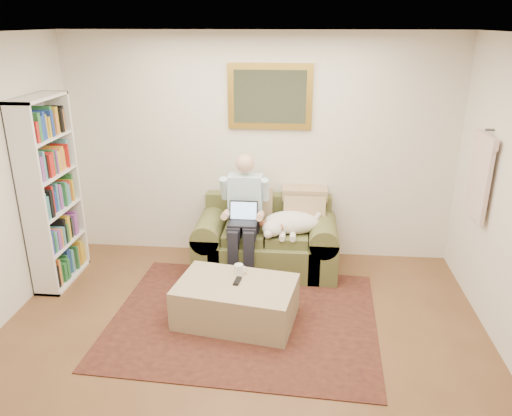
# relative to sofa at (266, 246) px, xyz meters

# --- Properties ---
(room_shell) EXTENTS (4.51, 5.00, 2.61)m
(room_shell) POSITION_rel_sofa_xyz_m (-0.13, -1.71, 1.03)
(room_shell) COLOR brown
(room_shell) RESTS_ON ground
(rug) EXTENTS (2.60, 2.13, 0.01)m
(rug) POSITION_rel_sofa_xyz_m (-0.13, -1.08, -0.27)
(rug) COLOR black
(rug) RESTS_ON room_shell
(sofa) EXTENTS (1.59, 0.81, 0.95)m
(sofa) POSITION_rel_sofa_xyz_m (0.00, 0.00, 0.00)
(sofa) COLOR brown
(sofa) RESTS_ON room_shell
(seated_man) EXTENTS (0.52, 0.75, 1.34)m
(seated_man) POSITION_rel_sofa_xyz_m (-0.24, -0.15, 0.39)
(seated_man) COLOR #8CC9D8
(seated_man) RESTS_ON sofa
(laptop) EXTENTS (0.31, 0.24, 0.22)m
(laptop) POSITION_rel_sofa_xyz_m (-0.24, -0.21, 0.43)
(laptop) COLOR black
(laptop) RESTS_ON seated_man
(sleeping_dog) EXTENTS (0.65, 0.41, 0.24)m
(sleeping_dog) POSITION_rel_sofa_xyz_m (0.29, -0.08, 0.33)
(sleeping_dog) COLOR white
(sleeping_dog) RESTS_ON sofa
(ottoman) EXTENTS (1.19, 0.86, 0.40)m
(ottoman) POSITION_rel_sofa_xyz_m (-0.20, -1.11, -0.08)
(ottoman) COLOR tan
(ottoman) RESTS_ON room_shell
(coffee_mug) EXTENTS (0.08, 0.08, 0.10)m
(coffee_mug) POSITION_rel_sofa_xyz_m (-0.20, -0.92, 0.17)
(coffee_mug) COLOR white
(coffee_mug) RESTS_ON ottoman
(tv_remote) EXTENTS (0.07, 0.16, 0.02)m
(tv_remote) POSITION_rel_sofa_xyz_m (-0.19, -1.08, 0.13)
(tv_remote) COLOR black
(tv_remote) RESTS_ON ottoman
(bookshelf) EXTENTS (0.28, 0.80, 2.00)m
(bookshelf) POSITION_rel_sofa_xyz_m (-2.23, -0.46, 0.73)
(bookshelf) COLOR white
(bookshelf) RESTS_ON room_shell
(wall_mirror) EXTENTS (0.94, 0.04, 0.72)m
(wall_mirror) POSITION_rel_sofa_xyz_m (0.00, 0.41, 1.63)
(wall_mirror) COLOR gold
(wall_mirror) RESTS_ON room_shell
(hanging_shirt) EXTENTS (0.06, 0.52, 0.90)m
(hanging_shirt) POSITION_rel_sofa_xyz_m (2.06, -0.46, 1.08)
(hanging_shirt) COLOR beige
(hanging_shirt) RESTS_ON room_shell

